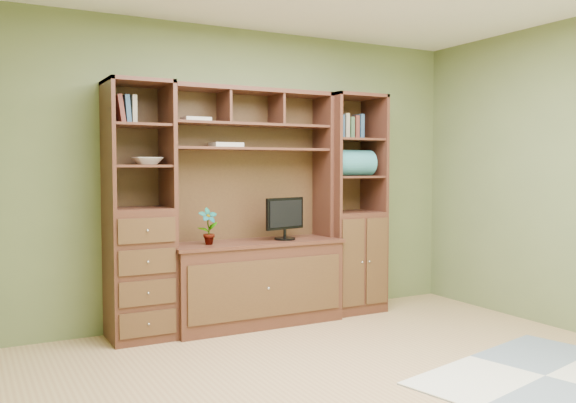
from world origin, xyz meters
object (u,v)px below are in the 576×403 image
right_tower (351,204)px  left_tower (139,211)px  center_hutch (255,207)px  monitor (285,211)px

right_tower → left_tower: bearing=180.0°
center_hutch → left_tower: 1.00m
left_tower → right_tower: bearing=0.0°
center_hutch → monitor: size_ratio=4.00×
right_tower → center_hutch: bearing=-177.8°
center_hutch → right_tower: bearing=2.2°
left_tower → monitor: size_ratio=4.00×
right_tower → monitor: 0.76m
center_hutch → monitor: center_hutch is taller
center_hutch → right_tower: size_ratio=1.00×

